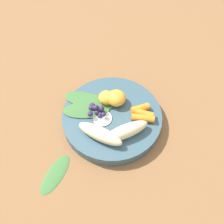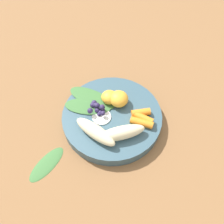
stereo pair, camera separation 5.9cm
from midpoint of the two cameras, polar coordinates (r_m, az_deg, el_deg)
The scene contains 14 objects.
ground_plane at distance 0.63m, azimuth -2.70°, elevation -2.30°, with size 2.40×2.40×0.00m, color brown.
bowl at distance 0.62m, azimuth -2.76°, elevation -1.54°, with size 0.25×0.25×0.03m, color #385666.
banana_peeled_left at distance 0.56m, azimuth 0.58°, elevation -4.63°, with size 0.11×0.03×0.03m, color beige.
banana_peeled_right at distance 0.56m, azimuth -5.90°, elevation -5.39°, with size 0.11×0.03×0.03m, color beige.
orange_segment_near at distance 0.62m, azimuth -4.08°, elevation 3.20°, with size 0.04×0.04×0.03m, color #F4A833.
orange_segment_far at distance 0.61m, azimuth -1.77°, elevation 3.13°, with size 0.05×0.05×0.04m, color #F4A833.
carrot_front at distance 0.59m, azimuth 4.49°, elevation -1.67°, with size 0.02×0.02×0.06m, color orange.
carrot_mid_left at distance 0.60m, azimuth 4.72°, elevation -0.55°, with size 0.02×0.02×0.05m, color orange.
carrot_mid_right at distance 0.60m, azimuth 3.88°, elevation 0.62°, with size 0.02×0.02×0.05m, color orange.
blueberry_pile at distance 0.60m, azimuth -6.53°, elevation 0.19°, with size 0.04×0.06×0.03m.
coconut_shred_patch at distance 0.60m, azimuth -5.35°, elevation -1.41°, with size 0.05×0.05×0.00m, color white.
kale_leaf_left at distance 0.63m, azimuth -8.24°, elevation 2.45°, with size 0.13×0.05×0.01m, color #3D7038.
kale_leaf_right at distance 0.61m, azimuth -8.88°, elevation 0.30°, with size 0.12×0.05×0.01m, color #3D7038.
kale_leaf_stray at distance 0.58m, azimuth -16.25°, elevation -14.15°, with size 0.10×0.04×0.01m, color #3D7038.
Camera 1 is at (0.16, 0.30, 0.53)m, focal length 38.66 mm.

